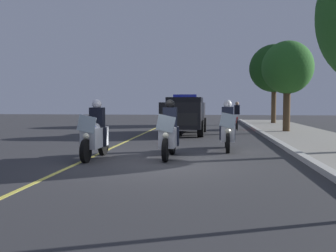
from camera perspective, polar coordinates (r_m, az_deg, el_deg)
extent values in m
plane|color=#333335|center=(9.86, -1.12, -5.82)|extent=(80.00, 80.00, 0.00)
cube|color=#B7B5AD|center=(10.10, 21.65, -5.42)|extent=(48.00, 0.24, 0.15)
cube|color=#E0D14C|center=(10.39, -13.32, -5.41)|extent=(48.00, 0.12, 0.01)
cylinder|color=black|center=(10.14, -12.64, -3.82)|extent=(0.64, 0.14, 0.64)
cylinder|color=black|center=(11.55, -10.00, -2.89)|extent=(0.64, 0.16, 0.64)
cube|color=silver|center=(10.79, -11.29, -1.75)|extent=(1.21, 0.47, 0.56)
ellipsoid|color=silver|center=(10.72, -11.40, -0.18)|extent=(0.57, 0.33, 0.24)
cube|color=silver|center=(10.17, -12.50, 0.34)|extent=(0.07, 0.56, 0.53)
sphere|color=#F9F4CC|center=(10.14, -12.60, -1.55)|extent=(0.17, 0.17, 0.17)
sphere|color=red|center=(10.35, -13.07, 0.00)|extent=(0.09, 0.09, 0.09)
sphere|color=#1933F2|center=(10.24, -11.40, -0.02)|extent=(0.09, 0.09, 0.09)
cube|color=black|center=(10.97, -10.93, 1.27)|extent=(0.29, 0.41, 0.60)
cube|color=black|center=(10.89, -10.00, -1.69)|extent=(0.18, 0.14, 0.56)
cube|color=black|center=(11.02, -11.98, -1.65)|extent=(0.18, 0.14, 0.56)
sphere|color=silver|center=(10.94, -10.99, 3.36)|extent=(0.28, 0.28, 0.28)
cylinder|color=black|center=(10.08, -0.42, -3.77)|extent=(0.64, 0.14, 0.64)
cylinder|color=black|center=(11.56, 0.68, -2.83)|extent=(0.64, 0.16, 0.64)
cube|color=white|center=(10.77, 0.16, -1.69)|extent=(1.21, 0.47, 0.56)
ellipsoid|color=white|center=(10.70, 0.12, -0.12)|extent=(0.57, 0.33, 0.24)
cube|color=silver|center=(10.12, -0.34, 0.40)|extent=(0.07, 0.56, 0.53)
sphere|color=#F9F4CC|center=(10.08, -0.39, -1.49)|extent=(0.17, 0.17, 0.17)
sphere|color=red|center=(10.27, -1.11, 0.06)|extent=(0.09, 0.09, 0.09)
sphere|color=#1933F2|center=(10.23, 0.66, 0.05)|extent=(0.09, 0.09, 0.09)
cube|color=black|center=(10.96, 0.32, 1.33)|extent=(0.29, 0.41, 0.60)
cube|color=black|center=(10.91, 1.32, -1.63)|extent=(0.18, 0.14, 0.56)
cube|color=black|center=(10.97, -0.76, -1.60)|extent=(0.18, 0.14, 0.56)
sphere|color=black|center=(10.93, 0.31, 3.42)|extent=(0.28, 0.28, 0.28)
cylinder|color=black|center=(11.95, 9.26, -2.66)|extent=(0.64, 0.14, 0.64)
cylinder|color=black|center=(13.44, 9.13, -1.97)|extent=(0.64, 0.16, 0.64)
cube|color=white|center=(12.65, 9.21, -0.95)|extent=(1.21, 0.47, 0.56)
ellipsoid|color=white|center=(12.58, 9.22, 0.39)|extent=(0.57, 0.33, 0.24)
cube|color=silver|center=(11.99, 9.28, 0.86)|extent=(0.07, 0.56, 0.53)
sphere|color=#F9F4CC|center=(11.95, 9.27, -0.73)|extent=(0.17, 0.17, 0.17)
sphere|color=red|center=(12.13, 8.51, 0.56)|extent=(0.09, 0.09, 0.09)
sphere|color=#1933F2|center=(12.13, 10.02, 0.55)|extent=(0.09, 0.09, 0.09)
cube|color=black|center=(12.85, 9.21, 1.62)|extent=(0.29, 0.41, 0.60)
cube|color=black|center=(12.82, 10.08, -0.90)|extent=(0.18, 0.14, 0.56)
cube|color=black|center=(12.82, 8.30, -0.88)|extent=(0.18, 0.14, 0.56)
sphere|color=white|center=(12.82, 9.23, 3.40)|extent=(0.28, 0.28, 0.28)
cube|color=black|center=(18.96, 2.62, 1.80)|extent=(4.94, 2.02, 1.24)
cube|color=black|center=(19.25, 2.71, 3.92)|extent=(2.44, 1.81, 0.36)
cube|color=#2633D8|center=(19.05, 2.65, 4.70)|extent=(0.31, 1.21, 0.14)
cube|color=black|center=(16.58, 1.82, 1.06)|extent=(0.16, 1.62, 0.56)
cylinder|color=black|center=(17.38, 5.08, -0.42)|extent=(0.81, 0.30, 0.80)
cylinder|color=black|center=(17.56, -0.80, -0.36)|extent=(0.81, 0.30, 0.80)
cylinder|color=black|center=(20.47, 5.54, 0.19)|extent=(0.81, 0.30, 0.80)
cylinder|color=black|center=(20.62, 0.54, 0.23)|extent=(0.81, 0.30, 0.80)
cylinder|color=black|center=(21.87, 10.69, 0.18)|extent=(0.66, 0.06, 0.66)
cylinder|color=black|center=(22.97, 10.57, 0.34)|extent=(0.66, 0.06, 0.66)
cube|color=red|center=(22.40, 10.63, 0.95)|extent=(1.00, 0.08, 0.36)
cube|color=black|center=(22.44, 10.65, 2.49)|extent=(0.25, 0.33, 0.56)
sphere|color=tan|center=(22.40, 10.66, 3.46)|extent=(0.22, 0.22, 0.22)
cylinder|color=#4C3823|center=(20.68, 17.92, 2.46)|extent=(0.38, 0.38, 2.32)
ellipsoid|color=#286023|center=(20.76, 18.04, 8.65)|extent=(2.69, 2.69, 2.80)
cylinder|color=#4C3823|center=(28.83, 16.07, 3.07)|extent=(0.35, 0.35, 2.63)
ellipsoid|color=#194216|center=(28.94, 16.17, 8.60)|extent=(3.69, 3.69, 3.56)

